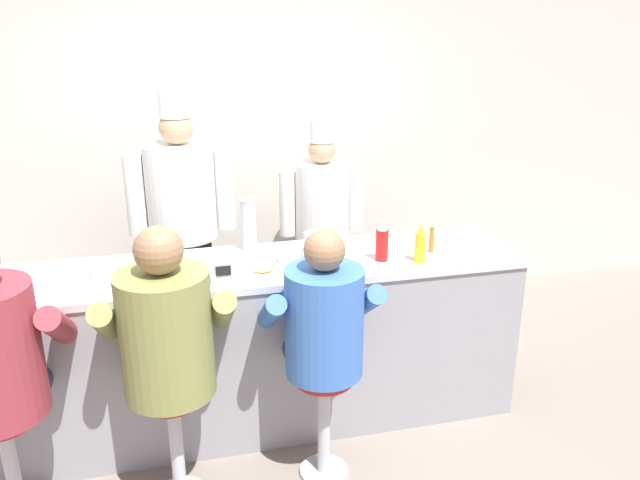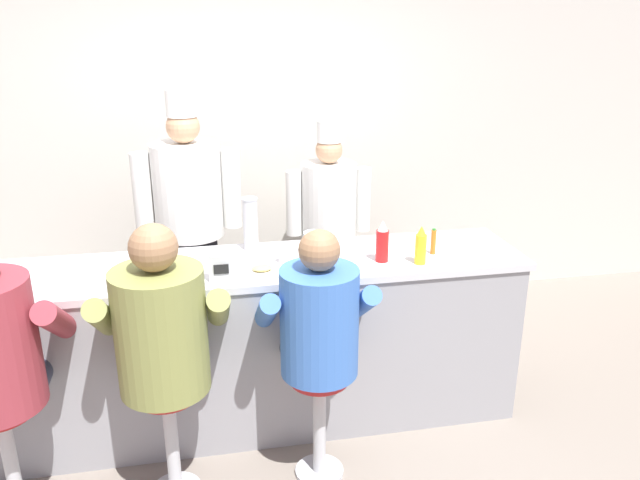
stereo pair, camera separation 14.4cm
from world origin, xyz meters
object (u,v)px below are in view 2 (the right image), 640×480
(hot_sauce_bottle_orange, at_px, (433,242))
(coffee_mug_white, at_px, (287,254))
(napkin_dispenser_chrome, at_px, (221,267))
(cook_in_whites_far, at_px, (329,219))
(cup_stack_steel, at_px, (250,224))
(water_pitcher_clear, at_px, (314,248))
(ketchup_bottle_red, at_px, (382,243))
(breakfast_plate, at_px, (263,271))
(cook_in_whites_near, at_px, (189,213))
(mustard_bottle_yellow, at_px, (421,246))
(diner_seated_blue, at_px, (318,327))
(diner_seated_olive, at_px, (162,334))
(cereal_bowl, at_px, (106,266))

(hot_sauce_bottle_orange, bearing_deg, coffee_mug_white, 178.72)
(napkin_dispenser_chrome, xyz_separation_m, cook_in_whites_far, (0.84, 1.28, -0.19))
(cup_stack_steel, bearing_deg, water_pitcher_clear, -43.40)
(ketchup_bottle_red, relative_size, cup_stack_steel, 0.76)
(hot_sauce_bottle_orange, height_order, napkin_dispenser_chrome, hot_sauce_bottle_orange)
(breakfast_plate, bearing_deg, cook_in_whites_near, 108.39)
(hot_sauce_bottle_orange, bearing_deg, water_pitcher_clear, -178.06)
(ketchup_bottle_red, distance_m, napkin_dispenser_chrome, 0.90)
(mustard_bottle_yellow, xyz_separation_m, diner_seated_blue, (-0.64, -0.34, -0.26))
(coffee_mug_white, distance_m, diner_seated_olive, 0.84)
(hot_sauce_bottle_orange, height_order, cereal_bowl, hot_sauce_bottle_orange)
(cook_in_whites_far, bearing_deg, hot_sauce_bottle_orange, -71.71)
(coffee_mug_white, bearing_deg, ketchup_bottle_red, -8.00)
(mustard_bottle_yellow, relative_size, napkin_dispenser_chrome, 1.51)
(napkin_dispenser_chrome, distance_m, diner_seated_olive, 0.48)
(mustard_bottle_yellow, height_order, cereal_bowl, mustard_bottle_yellow)
(breakfast_plate, bearing_deg, cup_stack_steel, 93.84)
(water_pitcher_clear, height_order, cereal_bowl, water_pitcher_clear)
(cook_in_whites_far, bearing_deg, napkin_dispenser_chrome, -123.32)
(hot_sauce_bottle_orange, distance_m, diner_seated_olive, 1.59)
(napkin_dispenser_chrome, bearing_deg, diner_seated_blue, -35.67)
(mustard_bottle_yellow, distance_m, cup_stack_steel, 0.98)
(ketchup_bottle_red, height_order, water_pitcher_clear, ketchup_bottle_red)
(hot_sauce_bottle_orange, height_order, breakfast_plate, hot_sauce_bottle_orange)
(ketchup_bottle_red, distance_m, mustard_bottle_yellow, 0.21)
(water_pitcher_clear, height_order, cup_stack_steel, cup_stack_steel)
(cook_in_whites_far, bearing_deg, diner_seated_blue, -103.75)
(water_pitcher_clear, relative_size, cook_in_whites_near, 0.10)
(mustard_bottle_yellow, distance_m, napkin_dispenser_chrome, 1.09)
(hot_sauce_bottle_orange, distance_m, cup_stack_steel, 1.06)
(breakfast_plate, xyz_separation_m, cook_in_whites_near, (-0.38, 1.16, 0.00))
(cup_stack_steel, relative_size, diner_seated_olive, 0.22)
(mustard_bottle_yellow, bearing_deg, ketchup_bottle_red, 158.86)
(mustard_bottle_yellow, distance_m, diner_seated_blue, 0.77)
(cereal_bowl, relative_size, napkin_dispenser_chrome, 1.02)
(water_pitcher_clear, relative_size, diner_seated_blue, 0.13)
(hot_sauce_bottle_orange, bearing_deg, breakfast_plate, -173.80)
(cup_stack_steel, height_order, cook_in_whites_far, cook_in_whites_far)
(mustard_bottle_yellow, bearing_deg, coffee_mug_white, 168.25)
(water_pitcher_clear, height_order, napkin_dispenser_chrome, water_pitcher_clear)
(cook_in_whites_near, bearing_deg, breakfast_plate, -71.61)
(cereal_bowl, height_order, cook_in_whites_near, cook_in_whites_near)
(cup_stack_steel, height_order, cook_in_whites_near, cook_in_whites_near)
(mustard_bottle_yellow, height_order, diner_seated_olive, diner_seated_olive)
(coffee_mug_white, bearing_deg, hot_sauce_bottle_orange, -1.28)
(diner_seated_blue, distance_m, cook_in_whites_near, 1.64)
(diner_seated_olive, height_order, diner_seated_blue, diner_seated_olive)
(cup_stack_steel, relative_size, cook_in_whites_far, 0.19)
(coffee_mug_white, height_order, diner_seated_blue, diner_seated_blue)
(coffee_mug_white, relative_size, napkin_dispenser_chrome, 0.90)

